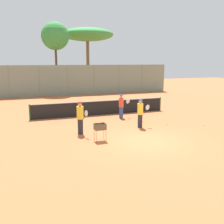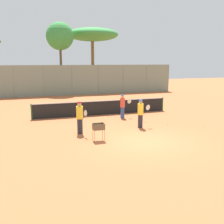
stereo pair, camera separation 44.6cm
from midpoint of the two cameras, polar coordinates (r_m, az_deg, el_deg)
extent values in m
plane|color=#B26038|center=(13.02, 7.88, -6.44)|extent=(80.00, 80.00, 0.00)
cylinder|color=#26592D|center=(18.35, -16.46, 0.04)|extent=(0.10, 0.10, 1.07)
cylinder|color=#26592D|center=(21.21, 11.54, 1.70)|extent=(0.10, 0.10, 1.07)
cube|color=black|center=(19.20, -1.43, 0.87)|extent=(9.98, 0.01, 1.01)
cube|color=white|center=(19.11, -1.44, 2.45)|extent=(9.98, 0.02, 0.06)
cylinder|color=gray|center=(30.11, -20.22, 6.23)|extent=(0.08, 0.08, 3.46)
cylinder|color=gray|center=(30.21, -14.19, 6.58)|extent=(0.08, 0.08, 3.46)
cylinder|color=gray|center=(30.64, -8.25, 6.86)|extent=(0.08, 0.08, 3.46)
cylinder|color=gray|center=(31.37, -2.53, 7.06)|extent=(0.08, 0.08, 3.46)
cylinder|color=gray|center=(32.41, 2.88, 7.18)|extent=(0.08, 0.08, 3.46)
cylinder|color=gray|center=(33.70, 7.92, 7.24)|extent=(0.08, 0.08, 3.46)
cylinder|color=gray|center=(35.24, 12.55, 7.24)|extent=(0.08, 0.08, 3.46)
cube|color=gray|center=(30.64, -8.25, 6.86)|extent=(25.29, 0.01, 3.46)
cylinder|color=brown|center=(32.81, -10.63, 9.12)|extent=(0.27, 0.27, 5.82)
sphere|color=#388E42|center=(32.92, -10.88, 15.91)|extent=(3.29, 3.29, 3.29)
cylinder|color=brown|center=(36.66, -3.86, 10.01)|extent=(0.42, 0.42, 6.53)
ellipsoid|color=#388E42|center=(36.82, -3.94, 16.46)|extent=(6.98, 6.98, 1.74)
cylinder|color=#26262D|center=(15.61, 6.99, -1.99)|extent=(0.28, 0.28, 0.79)
cylinder|color=yellow|center=(15.46, 7.05, 0.61)|extent=(0.34, 0.34, 0.65)
sphere|color=tan|center=(15.39, 7.09, 2.20)|extent=(0.21, 0.21, 0.21)
cylinder|color=#2659B2|center=(15.38, 7.10, 2.53)|extent=(0.22, 0.22, 0.05)
cylinder|color=black|center=(15.69, 8.10, 0.13)|extent=(0.15, 0.05, 0.27)
ellipsoid|color=silver|center=(15.75, 8.64, 0.97)|extent=(0.40, 0.09, 0.43)
cylinder|color=#334C8C|center=(18.20, 2.99, -0.10)|extent=(0.27, 0.27, 0.76)
cylinder|color=#E54C38|center=(18.08, 3.01, 2.07)|extent=(0.33, 0.33, 0.63)
sphere|color=#DBB28C|center=(18.02, 3.02, 3.39)|extent=(0.21, 0.21, 0.21)
cylinder|color=#2659B2|center=(18.01, 3.03, 3.67)|extent=(0.22, 0.22, 0.05)
cylinder|color=black|center=(18.25, 3.99, 1.64)|extent=(0.15, 0.04, 0.27)
ellipsoid|color=silver|center=(18.29, 4.49, 2.35)|extent=(0.40, 0.05, 0.43)
cylinder|color=#26262D|center=(14.30, -6.10, -3.09)|extent=(0.29, 0.29, 0.83)
cylinder|color=yellow|center=(14.13, -6.17, -0.11)|extent=(0.36, 0.36, 0.69)
sphere|color=tan|center=(14.05, -6.21, 1.72)|extent=(0.22, 0.22, 0.22)
cylinder|color=red|center=(14.04, -6.21, 2.10)|extent=(0.24, 0.24, 0.06)
cylinder|color=black|center=(13.88, -5.30, -1.03)|extent=(0.08, 0.15, 0.27)
ellipsoid|color=silver|center=(13.69, -4.88, -0.25)|extent=(0.18, 0.38, 0.43)
cylinder|color=brown|center=(12.80, -2.79, -5.33)|extent=(0.02, 0.02, 0.56)
cylinder|color=brown|center=(12.95, -0.61, -5.13)|extent=(0.02, 0.02, 0.56)
cylinder|color=brown|center=(13.13, -3.23, -4.91)|extent=(0.02, 0.02, 0.56)
cylinder|color=brown|center=(13.27, -1.10, -4.72)|extent=(0.02, 0.02, 0.56)
cube|color=brown|center=(12.96, -1.94, -3.80)|extent=(0.55, 0.40, 0.01)
cube|color=brown|center=(12.74, -1.68, -3.39)|extent=(0.55, 0.01, 0.30)
cube|color=brown|center=(13.11, -2.20, -2.98)|extent=(0.55, 0.01, 0.30)
cube|color=brown|center=(12.85, -3.12, -3.27)|extent=(0.01, 0.40, 0.30)
cube|color=brown|center=(13.00, -0.78, -3.08)|extent=(0.01, 0.40, 0.30)
sphere|color=#D1E54C|center=(13.13, -1.20, -3.42)|extent=(0.07, 0.07, 0.07)
sphere|color=#D1E54C|center=(13.05, -1.83, -3.27)|extent=(0.07, 0.07, 0.07)
sphere|color=#D1E54C|center=(13.03, -1.99, -3.30)|extent=(0.07, 0.07, 0.07)
sphere|color=#D1E54C|center=(12.86, -1.33, -3.48)|extent=(0.07, 0.07, 0.07)
sphere|color=#D1E54C|center=(12.86, -1.33, -3.73)|extent=(0.07, 0.07, 0.07)
sphere|color=#D1E54C|center=(12.88, -2.29, -3.47)|extent=(0.07, 0.07, 0.07)
sphere|color=#D1E54C|center=(13.05, -1.09, -3.51)|extent=(0.07, 0.07, 0.07)
sphere|color=#D1E54C|center=(12.88, -1.10, -3.71)|extent=(0.07, 0.07, 0.07)
sphere|color=#D1E54C|center=(13.01, -1.87, -3.32)|extent=(0.07, 0.07, 0.07)
sphere|color=#D1E54C|center=(12.88, -2.22, -3.72)|extent=(0.07, 0.07, 0.07)
sphere|color=#D1E54C|center=(12.91, -1.88, -3.67)|extent=(0.07, 0.07, 0.07)
sphere|color=#D1E54C|center=(12.96, -1.37, -3.37)|extent=(0.07, 0.07, 0.07)
sphere|color=#D1E54C|center=(13.08, -1.17, -3.23)|extent=(0.07, 0.07, 0.07)
sphere|color=#D1E54C|center=(13.10, -1.49, -3.22)|extent=(0.07, 0.07, 0.07)
sphere|color=#D1E54C|center=(17.22, 7.96, -2.02)|extent=(0.07, 0.07, 0.07)
sphere|color=#D1E54C|center=(15.28, -1.60, -3.58)|extent=(0.07, 0.07, 0.07)
sphere|color=#D1E54C|center=(16.63, 12.84, -2.66)|extent=(0.07, 0.07, 0.07)
sphere|color=#D1E54C|center=(18.65, -0.23, -0.90)|extent=(0.07, 0.07, 0.07)
sphere|color=#D1E54C|center=(16.85, 20.30, -2.89)|extent=(0.07, 0.07, 0.07)
camera|label=1|loc=(0.22, -89.15, 0.16)|focal=42.00mm
camera|label=2|loc=(0.22, 90.85, -0.16)|focal=42.00mm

